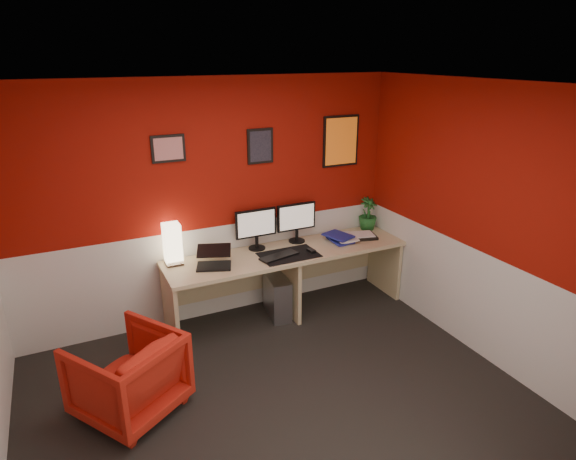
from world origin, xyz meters
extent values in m
cube|color=black|center=(0.00, 0.00, 0.00)|extent=(4.00, 3.50, 0.01)
cube|color=white|center=(0.00, 0.00, 2.50)|extent=(4.00, 3.50, 0.01)
cube|color=maroon|center=(0.00, 1.75, 1.25)|extent=(4.00, 0.01, 2.50)
cube|color=maroon|center=(0.00, -1.75, 1.25)|extent=(4.00, 0.01, 2.50)
cube|color=maroon|center=(2.00, 0.00, 1.25)|extent=(0.01, 3.50, 2.50)
cube|color=silver|center=(0.00, 1.75, 0.50)|extent=(4.00, 0.01, 1.00)
cube|color=silver|center=(2.00, 0.00, 0.50)|extent=(0.01, 3.50, 1.00)
cube|color=tan|center=(0.69, 1.41, 0.36)|extent=(2.60, 0.65, 0.73)
cube|color=#FFE5B2|center=(-0.46, 1.60, 0.93)|extent=(0.16, 0.16, 0.40)
cube|color=black|center=(-0.13, 1.36, 0.84)|extent=(0.39, 0.33, 0.22)
cube|color=black|center=(0.43, 1.61, 1.02)|extent=(0.45, 0.06, 0.58)
cube|color=black|center=(0.91, 1.62, 1.02)|extent=(0.45, 0.06, 0.58)
cube|color=black|center=(0.66, 1.31, 0.73)|extent=(0.60, 0.38, 0.01)
cube|color=black|center=(0.54, 1.30, 0.74)|extent=(0.44, 0.23, 0.02)
cube|color=black|center=(0.90, 1.27, 0.75)|extent=(0.07, 0.10, 0.03)
imported|color=navy|center=(1.23, 1.41, 0.74)|extent=(0.22, 0.29, 0.03)
imported|color=silver|center=(1.28, 1.42, 0.77)|extent=(0.27, 0.34, 0.02)
imported|color=navy|center=(1.21, 1.39, 0.79)|extent=(0.31, 0.36, 0.03)
cube|color=black|center=(1.61, 1.42, 0.74)|extent=(0.40, 0.33, 0.03)
imported|color=#19591E|center=(1.84, 1.62, 0.92)|extent=(0.24, 0.24, 0.38)
cube|color=#99999E|center=(0.57, 1.41, 0.23)|extent=(0.26, 0.47, 0.45)
imported|color=red|center=(-1.11, 0.54, 0.33)|extent=(1.00, 1.00, 0.67)
cube|color=red|center=(-0.40, 1.74, 1.85)|extent=(0.32, 0.02, 0.26)
cube|color=black|center=(0.54, 1.74, 1.80)|extent=(0.28, 0.02, 0.36)
cube|color=orange|center=(1.50, 1.74, 1.78)|extent=(0.44, 0.02, 0.56)
camera|label=1|loc=(-1.36, -2.88, 2.71)|focal=30.45mm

